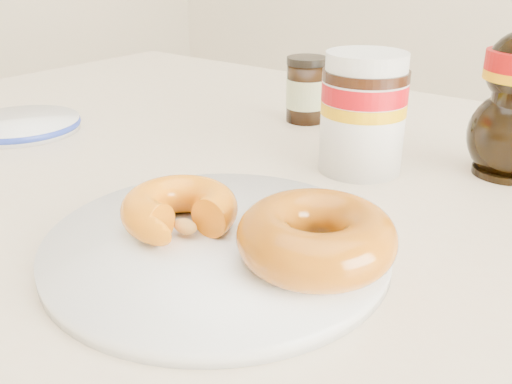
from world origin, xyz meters
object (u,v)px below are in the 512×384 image
Objects in this scene: donut_whole at (316,237)px; blue_rim_saucer at (21,125)px; plate at (217,245)px; nutella_jar at (363,108)px; donut_bitten at (180,209)px; dining_table at (297,258)px; dark_jar at (306,90)px.

blue_rim_saucer is (-0.49, 0.07, -0.03)m from donut_whole.
nutella_jar is (0.00, 0.23, 0.06)m from plate.
nutella_jar reaches higher than plate.
nutella_jar is at bearing 75.06° from donut_bitten.
donut_whole is at bearing 11.29° from plate.
nutella_jar is at bearing 110.21° from donut_whole.
blue_rim_saucer is at bearing 172.03° from donut_whole.
plate reaches higher than dining_table.
nutella_jar reaches higher than donut_bitten.
donut_whole is at bearing 3.95° from donut_bitten.
donut_whole is (0.12, 0.02, 0.00)m from donut_bitten.
nutella_jar is (-0.08, 0.21, 0.03)m from donut_whole.
donut_whole is 0.50m from blue_rim_saucer.
donut_bitten is 1.08× the size of dark_jar.
dining_table is 0.17m from nutella_jar.
nutella_jar reaches higher than blue_rim_saucer.
donut_bitten is 0.24m from nutella_jar.
donut_bitten is 0.39m from blue_rim_saucer.
dark_jar reaches higher than dining_table.
dining_table is 9.37× the size of blue_rim_saucer.
plate is 0.04m from donut_bitten.
plate is 0.42m from blue_rim_saucer.
donut_bitten is at bearing -94.61° from dining_table.
dark_jar is (-0.14, 0.35, 0.04)m from plate.
plate is at bearing -90.37° from nutella_jar.
donut_whole is 0.40m from dark_jar.
plate is 0.09m from donut_whole.
donut_whole reaches higher than donut_bitten.
donut_whole is 0.76× the size of blue_rim_saucer.
nutella_jar is at bearing 19.35° from blue_rim_saucer.
dark_jar is at bearing 124.12° from donut_whole.
dining_table is at bearing 9.71° from blue_rim_saucer.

